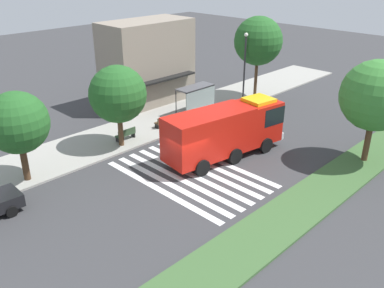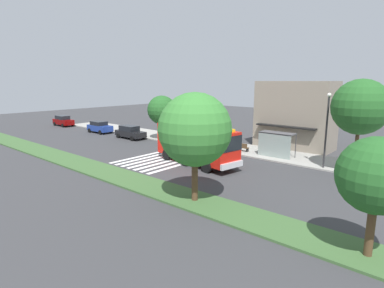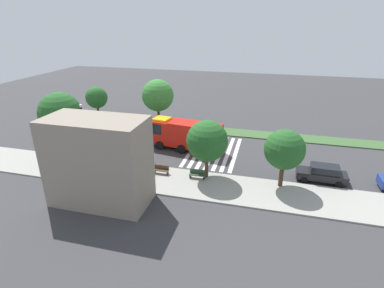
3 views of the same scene
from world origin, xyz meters
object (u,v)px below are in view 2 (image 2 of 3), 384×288
bench_west_of_shelter (213,143)px  sidewalk_tree_east (360,107)px  median_tree_far_west (195,130)px  median_tree_west (377,176)px  sidewalk_tree_west (205,113)px  parked_car_west (63,121)px  sidewalk_tree_far_west (162,110)px  bench_near_shelter (241,147)px  bus_stop_shelter (276,140)px  parked_car_mid (100,127)px  fire_truck (198,143)px  street_lamp (327,125)px  parked_car_east (130,132)px

bench_west_of_shelter → sidewalk_tree_east: 16.25m
median_tree_far_west → median_tree_west: (10.13, 0.00, -0.94)m
median_tree_west → median_tree_far_west: bearing=-180.0°
median_tree_west → sidewalk_tree_west: bearing=145.9°
parked_car_west → sidewalk_tree_far_west: size_ratio=0.80×
bench_near_shelter → bench_west_of_shelter: size_ratio=1.00×
bench_west_of_shelter → median_tree_west: 24.54m
bench_west_of_shelter → sidewalk_tree_far_west: bearing=-176.2°
bus_stop_shelter → sidewalk_tree_far_west: 16.12m
bench_near_shelter → bench_west_of_shelter: bearing=180.0°
bus_stop_shelter → sidewalk_tree_east: 8.46m
parked_car_mid → sidewalk_tree_east: size_ratio=0.55×
bus_stop_shelter → sidewalk_tree_far_west: (-15.98, -0.55, 2.06)m
bench_west_of_shelter → sidewalk_tree_west: (-0.82, -0.54, 3.47)m
sidewalk_tree_west → median_tree_west: sidewalk_tree_west is taller
parked_car_west → median_tree_far_west: median_tree_far_west is taller
parked_car_west → fire_truck: bearing=-5.9°
median_tree_far_west → bench_west_of_shelter: bearing=123.4°
street_lamp → sidewalk_tree_west: street_lamp is taller
median_tree_far_west → parked_car_mid: bearing=158.0°
parked_car_west → street_lamp: bearing=3.6°
bench_near_shelter → median_tree_far_west: (5.62, -14.39, 4.15)m
median_tree_far_west → bus_stop_shelter: bearing=96.4°
street_lamp → fire_truck: bearing=-147.1°
street_lamp → sidewalk_tree_west: bearing=178.3°
bench_west_of_shelter → sidewalk_tree_west: sidewalk_tree_west is taller
street_lamp → median_tree_west: bearing=-63.9°
bench_near_shelter → median_tree_far_west: size_ratio=0.23×
fire_truck → street_lamp: 11.42m
bench_near_shelter → sidewalk_tree_far_west: (-11.98, -0.54, 3.35)m
sidewalk_tree_far_west → median_tree_west: bearing=-26.6°
parked_car_west → median_tree_west: size_ratio=0.85×
bus_stop_shelter → bench_west_of_shelter: bearing=-179.9°
sidewalk_tree_far_west → sidewalk_tree_west: (7.28, 0.00, 0.12)m
parked_car_mid → median_tree_far_west: 31.39m
fire_truck → bench_near_shelter: 7.21m
sidewalk_tree_west → median_tree_far_west: median_tree_far_west is taller
bus_stop_shelter → bench_near_shelter: (-4.00, -0.01, -1.30)m
parked_car_west → bench_west_of_shelter: bearing=6.4°
bench_near_shelter → median_tree_west: 21.57m
parked_car_west → parked_car_mid: parked_car_west is taller
fire_truck → parked_car_mid: fire_truck is taller
parked_car_east → median_tree_west: (31.72, -11.66, 2.91)m
parked_car_east → parked_car_west: bearing=-178.1°
bench_near_shelter → sidewalk_tree_west: 5.86m
sidewalk_tree_west → sidewalk_tree_east: sidewalk_tree_east is taller
sidewalk_tree_west → parked_car_east: bearing=-169.0°
parked_car_west → parked_car_east: bearing=1.3°
parked_car_west → street_lamp: street_lamp is taller
median_tree_far_west → parked_car_west: bearing=163.8°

